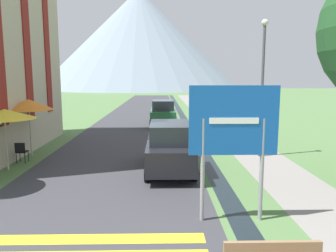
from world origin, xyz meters
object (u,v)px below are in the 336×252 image
Objects in this scene: streetlamp at (263,78)px; cafe_umbrella_rear_orange at (29,105)px; road_sign at (233,132)px; parked_car_far at (163,113)px; parked_car_near at (170,147)px; cafe_chair_far_left at (21,151)px; cafe_umbrella_middle_yellow at (4,114)px.

cafe_umbrella_rear_orange is at bearing 179.02° from streetlamp.
road_sign is 16.08m from parked_car_far.
parked_car_far is at bearing 90.84° from parked_car_near.
streetlamp is (9.97, 0.95, 2.89)m from cafe_chair_far_left.
cafe_umbrella_rear_orange is (-7.36, 6.64, 0.10)m from road_sign.
cafe_umbrella_rear_orange reaches higher than cafe_umbrella_middle_yellow.
road_sign is 4.65m from parked_car_near.
parked_car_near is 1.79× the size of cafe_umbrella_middle_yellow.
streetlamp reaches higher than cafe_chair_far_left.
streetlamp is at bearing 28.86° from parked_car_near.
parked_car_far is 1.85× the size of cafe_umbrella_middle_yellow.
parked_car_near is (-1.38, 4.26, -1.27)m from road_sign.
cafe_chair_far_left is 0.15× the size of streetlamp.
road_sign is 9.91m from cafe_umbrella_rear_orange.
cafe_chair_far_left is at bearing 168.07° from parked_car_near.
streetlamp is (2.64, 6.47, 1.23)m from road_sign.
cafe_chair_far_left is at bearing 85.51° from cafe_umbrella_middle_yellow.
road_sign is 1.30× the size of cafe_umbrella_rear_orange.
streetlamp is at bearing -66.21° from parked_car_far.
road_sign is at bearing -43.09° from cafe_chair_far_left.
streetlamp is at bearing 67.82° from road_sign.
streetlamp reaches higher than road_sign.
cafe_umbrella_middle_yellow is (-0.08, -1.00, 1.59)m from cafe_chair_far_left.
road_sign reaches higher than cafe_umbrella_rear_orange.
cafe_umbrella_middle_yellow is at bearing -100.63° from cafe_chair_far_left.
cafe_umbrella_rear_orange is 10.07m from streetlamp.
cafe_umbrella_middle_yellow is at bearing -91.20° from cafe_umbrella_rear_orange.
road_sign reaches higher than parked_car_far.
parked_car_far is 11.07m from cafe_umbrella_rear_orange.
cafe_chair_far_left is 2.09m from cafe_umbrella_rear_orange.
parked_car_far is at bearing 62.87° from cafe_umbrella_middle_yellow.
streetlamp is at bearing 11.02° from cafe_umbrella_middle_yellow.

